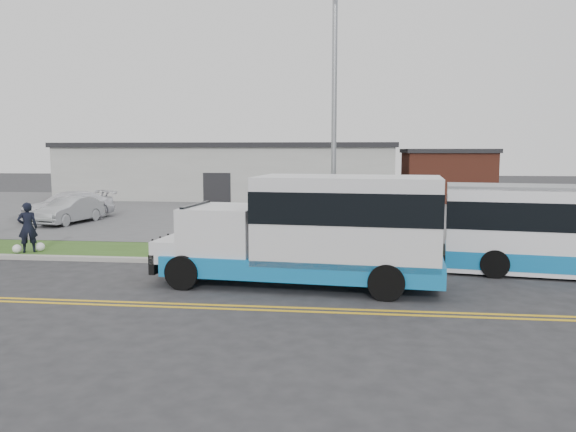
# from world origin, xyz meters

# --- Properties ---
(ground) EXTENTS (140.00, 140.00, 0.00)m
(ground) POSITION_xyz_m (0.00, 0.00, 0.00)
(ground) COLOR #28282B
(ground) RESTS_ON ground
(lane_line_north) EXTENTS (70.00, 0.12, 0.01)m
(lane_line_north) POSITION_xyz_m (0.00, -3.85, 0.01)
(lane_line_north) COLOR gold
(lane_line_north) RESTS_ON ground
(lane_line_south) EXTENTS (70.00, 0.12, 0.01)m
(lane_line_south) POSITION_xyz_m (0.00, -4.15, 0.01)
(lane_line_south) COLOR gold
(lane_line_south) RESTS_ON ground
(curb) EXTENTS (80.00, 0.30, 0.15)m
(curb) POSITION_xyz_m (0.00, 1.10, 0.07)
(curb) COLOR #9E9B93
(curb) RESTS_ON ground
(verge) EXTENTS (80.00, 3.30, 0.10)m
(verge) POSITION_xyz_m (0.00, 2.90, 0.05)
(verge) COLOR #314C19
(verge) RESTS_ON ground
(parking_lot) EXTENTS (80.00, 25.00, 0.10)m
(parking_lot) POSITION_xyz_m (0.00, 17.00, 0.05)
(parking_lot) COLOR #4C4C4F
(parking_lot) RESTS_ON ground
(commercial_building) EXTENTS (25.40, 10.40, 4.35)m
(commercial_building) POSITION_xyz_m (-6.00, 27.00, 2.18)
(commercial_building) COLOR #9E9E99
(commercial_building) RESTS_ON ground
(brick_wing) EXTENTS (6.30, 7.30, 3.90)m
(brick_wing) POSITION_xyz_m (10.50, 26.00, 1.96)
(brick_wing) COLOR brown
(brick_wing) RESTS_ON ground
(streetlight_near) EXTENTS (0.35, 1.53, 9.50)m
(streetlight_near) POSITION_xyz_m (3.00, 2.73, 5.23)
(streetlight_near) COLOR gray
(streetlight_near) RESTS_ON verge
(shuttle_bus) EXTENTS (8.28, 3.36, 3.10)m
(shuttle_bus) POSITION_xyz_m (2.78, -1.52, 1.65)
(shuttle_bus) COLOR #0F6CAC
(shuttle_bus) RESTS_ON ground
(pedestrian) EXTENTS (0.80, 0.73, 1.83)m
(pedestrian) POSITION_xyz_m (-8.05, 1.90, 1.02)
(pedestrian) COLOR black
(pedestrian) RESTS_ON verge
(parked_car_a) EXTENTS (2.06, 4.22, 1.33)m
(parked_car_a) POSITION_xyz_m (-10.63, 9.76, 0.77)
(parked_car_a) COLOR #A5A8AC
(parked_car_a) RESTS_ON parking_lot
(parked_car_b) EXTENTS (4.46, 5.40, 1.47)m
(parked_car_b) POSITION_xyz_m (-11.63, 11.45, 0.84)
(parked_car_b) COLOR white
(parked_car_b) RESTS_ON parking_lot
(grocery_bag_left) EXTENTS (0.32, 0.32, 0.32)m
(grocery_bag_left) POSITION_xyz_m (-8.35, 1.65, 0.26)
(grocery_bag_left) COLOR white
(grocery_bag_left) RESTS_ON verge
(grocery_bag_right) EXTENTS (0.32, 0.32, 0.32)m
(grocery_bag_right) POSITION_xyz_m (-7.75, 2.15, 0.26)
(grocery_bag_right) COLOR white
(grocery_bag_right) RESTS_ON verge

